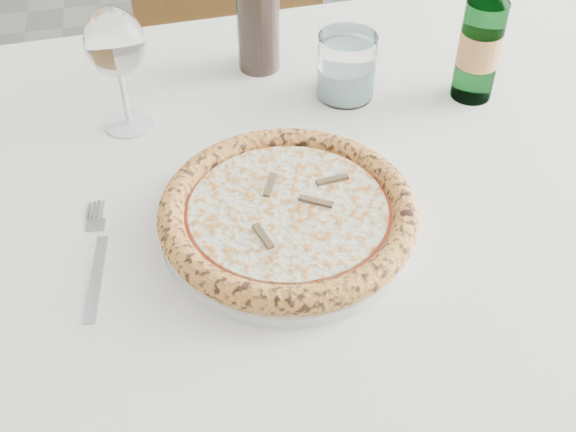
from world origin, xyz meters
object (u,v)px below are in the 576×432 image
Objects in this scene: wine_glass at (115,45)px; wine_bottle at (257,0)px; plate at (288,223)px; tumbler at (346,70)px; chair_far at (224,31)px; pizza at (288,212)px; dining_table at (273,225)px; beer_bottle at (481,39)px.

wine_bottle is (0.20, 0.11, -0.01)m from wine_glass.
tumbler is at bearing 62.11° from plate.
plate is at bearing -92.23° from chair_far.
tumbler is (0.10, -0.63, 0.26)m from chair_far.
wine_bottle is (0.03, 0.36, 0.08)m from pizza.
plate is at bearing -54.80° from wine_glass.
wine_glass is (-0.17, 0.24, 0.11)m from plate.
dining_table is at bearing -92.52° from chair_far.
wine_bottle is at bearing 154.24° from beer_bottle.
wine_glass is at bearing -150.31° from wine_bottle.
plate is 1.15× the size of wine_bottle.
plate is 0.32m from wine_glass.
pizza is at bearing -54.80° from wine_glass.
wine_bottle is (0.03, 0.26, 0.20)m from dining_table.
wine_bottle is at bearing 85.38° from plate.
dining_table is 5.89× the size of wine_bottle.
plate is 0.99× the size of pizza.
wine_glass is 0.68× the size of wine_bottle.
chair_far reaches higher than tumbler.
dining_table is 1.61× the size of chair_far.
pizza is at bearing -92.23° from chair_far.
dining_table is 5.04× the size of pizza.
chair_far is 0.92m from pizza.
wine_bottle is at bearing 137.51° from tumbler.
wine_glass is at bearing -107.81° from chair_far.
beer_bottle is at bearing -12.31° from tumbler.
wine_bottle reaches higher than chair_far.
tumbler is at bearing -80.72° from chair_far.
beer_bottle is 0.32m from wine_bottle.
plate is at bearing -94.62° from wine_bottle.
wine_bottle is (-0.01, -0.53, 0.33)m from chair_far.
tumbler is 0.41× the size of beer_bottle.
pizza is at bearing -90.01° from dining_table.
wine_bottle reaches higher than beer_bottle.
chair_far reaches higher than wine_glass.
plate is 0.02m from pizza.
tumbler reaches higher than plate.
wine_bottle reaches higher than plate.
pizza is 1.73× the size of wine_glass.
beer_bottle is (0.28, -0.67, 0.31)m from chair_far.
dining_table is 0.33m from wine_bottle.
tumbler reaches higher than pizza.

